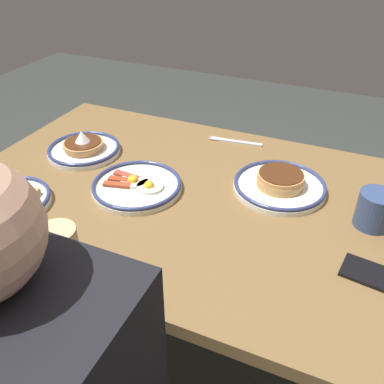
# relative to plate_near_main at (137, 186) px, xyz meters

# --- Properties ---
(ground_plane) EXTENTS (6.00, 6.00, 0.00)m
(ground_plane) POSITION_rel_plate_near_main_xyz_m (-0.13, -0.05, -0.74)
(ground_plane) COLOR #313531
(dining_table) EXTENTS (1.26, 0.81, 0.73)m
(dining_table) POSITION_rel_plate_near_main_xyz_m (-0.13, -0.05, -0.13)
(dining_table) COLOR brown
(dining_table) RESTS_ON ground_plane
(plate_near_main) EXTENTS (0.24, 0.24, 0.04)m
(plate_near_main) POSITION_rel_plate_near_main_xyz_m (0.00, 0.00, 0.00)
(plate_near_main) COLOR silver
(plate_near_main) RESTS_ON dining_table
(plate_center_pancakes) EXTENTS (0.25, 0.25, 0.05)m
(plate_center_pancakes) POSITION_rel_plate_near_main_xyz_m (-0.35, -0.15, 0.01)
(plate_center_pancakes) COLOR white
(plate_center_pancakes) RESTS_ON dining_table
(plate_far_companion) EXTENTS (0.22, 0.22, 0.08)m
(plate_far_companion) POSITION_rel_plate_near_main_xyz_m (0.25, -0.11, 0.00)
(plate_far_companion) COLOR white
(plate_far_companion) RESTS_ON dining_table
(plate_far_side) EXTENTS (0.22, 0.22, 0.05)m
(plate_far_side) POSITION_rel_plate_near_main_xyz_m (0.27, 0.20, 0.00)
(plate_far_side) COLOR white
(plate_far_side) RESTS_ON dining_table
(coffee_mug) EXTENTS (0.11, 0.09, 0.09)m
(coffee_mug) POSITION_rel_plate_near_main_xyz_m (-0.60, -0.09, 0.03)
(coffee_mug) COLOR #334772
(coffee_mug) RESTS_ON dining_table
(cell_phone) EXTENTS (0.15, 0.09, 0.01)m
(cell_phone) POSITION_rel_plate_near_main_xyz_m (-0.62, 0.09, -0.01)
(cell_phone) COLOR black
(cell_phone) RESTS_ON dining_table
(fork_near) EXTENTS (0.18, 0.04, 0.01)m
(fork_near) POSITION_rel_plate_near_main_xyz_m (-0.16, -0.37, -0.01)
(fork_near) COLOR silver
(fork_near) RESTS_ON dining_table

